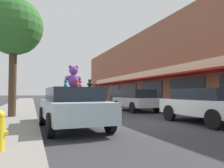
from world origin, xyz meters
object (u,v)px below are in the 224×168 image
object	(u,v)px
teddy_bear_red	(77,84)
street_tree	(14,27)
teddy_bear_pink	(80,84)
teddy_bear_yellow	(75,85)
teddy_bear_giant	(73,77)
teddy_bear_black	(90,83)
parked_car_far_center	(135,99)
plush_art_car	(72,106)
parked_car_far_left	(207,104)
teddy_bear_teal	(66,84)

from	to	relation	value
teddy_bear_red	street_tree	distance (m)	5.42
teddy_bear_pink	teddy_bear_red	distance (m)	0.69
teddy_bear_yellow	teddy_bear_red	bearing A→B (deg)	71.21
teddy_bear_giant	street_tree	bearing A→B (deg)	-62.41
teddy_bear_black	parked_car_far_center	distance (m)	8.72
teddy_bear_red	parked_car_far_center	xyz separation A→B (m)	(5.47, 6.40, -0.77)
plush_art_car	parked_car_far_left	size ratio (longest dim) A/B	1.06
teddy_bear_yellow	teddy_bear_teal	distance (m)	0.56
parked_car_far_left	parked_car_far_center	xyz separation A→B (m)	(-0.00, 6.78, 0.03)
teddy_bear_giant	teddy_bear_black	distance (m)	1.05
street_tree	plush_art_car	bearing A→B (deg)	-58.30
teddy_bear_pink	parked_car_far_left	xyz separation A→B (m)	(5.21, -1.02, -0.82)
teddy_bear_yellow	street_tree	size ratio (longest dim) A/B	0.04
parked_car_far_center	street_tree	bearing A→B (deg)	-162.42
teddy_bear_giant	parked_car_far_center	bearing A→B (deg)	-137.87
teddy_bear_teal	parked_car_far_left	xyz separation A→B (m)	(5.69, -1.57, -0.83)
teddy_bear_yellow	teddy_bear_pink	bearing A→B (deg)	150.08
parked_car_far_left	teddy_bear_giant	bearing A→B (deg)	172.54
teddy_bear_pink	teddy_bear_yellow	size ratio (longest dim) A/B	1.37
teddy_bear_giant	teddy_bear_teal	distance (m)	0.89
teddy_bear_red	street_tree	xyz separation A→B (m)	(-2.38, 3.91, 2.90)
teddy_bear_black	parked_car_far_left	size ratio (longest dim) A/B	0.06
teddy_bear_pink	teddy_bear_yellow	bearing A→B (deg)	-56.67
plush_art_car	teddy_bear_yellow	xyz separation A→B (m)	(0.17, 0.47, 0.79)
teddy_bear_giant	parked_car_far_left	xyz separation A→B (m)	(5.53, -0.72, -1.06)
plush_art_car	teddy_bear_giant	xyz separation A→B (m)	(0.05, 0.12, 1.08)
teddy_bear_yellow	teddy_bear_black	distance (m)	1.32
teddy_bear_teal	teddy_bear_yellow	bearing A→B (deg)	58.30
parked_car_far_left	teddy_bear_teal	bearing A→B (deg)	164.62
teddy_bear_teal	street_tree	size ratio (longest dim) A/B	0.06
teddy_bear_yellow	teddy_bear_red	xyz separation A→B (m)	(-0.06, -0.69, 0.02)
plush_art_car	parked_car_far_left	xyz separation A→B (m)	(5.58, -0.61, 0.01)
plush_art_car	teddy_bear_pink	bearing A→B (deg)	46.07
street_tree	teddy_bear_pink	bearing A→B (deg)	-51.07
parked_car_far_left	parked_car_far_center	bearing A→B (deg)	90.00
teddy_bear_giant	teddy_bear_yellow	distance (m)	0.47
teddy_bear_teal	parked_car_far_center	world-z (taller)	teddy_bear_teal
plush_art_car	teddy_bear_black	distance (m)	1.22
teddy_bear_pink	teddy_bear_black	distance (m)	1.23
teddy_bear_black	street_tree	distance (m)	6.01
teddy_bear_teal	street_tree	bearing A→B (deg)	-113.17
teddy_bear_teal	teddy_bear_black	world-z (taller)	teddy_bear_teal
teddy_bear_red	parked_car_far_left	distance (m)	5.55
plush_art_car	parked_car_far_center	xyz separation A→B (m)	(5.58, 6.17, 0.04)
teddy_bear_pink	teddy_bear_red	size ratio (longest dim) A/B	1.15
plush_art_car	teddy_bear_black	xyz separation A→B (m)	(0.43, -0.82, 0.80)
teddy_bear_black	street_tree	xyz separation A→B (m)	(-2.70, 4.51, 2.91)
teddy_bear_giant	parked_car_far_center	xyz separation A→B (m)	(5.53, 6.06, -1.03)
teddy_bear_giant	parked_car_far_center	distance (m)	8.27
teddy_bear_red	parked_car_far_left	xyz separation A→B (m)	(5.47, -0.39, -0.80)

